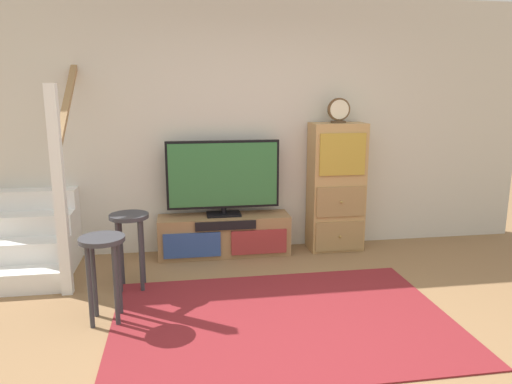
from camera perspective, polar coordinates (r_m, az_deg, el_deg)
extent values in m
plane|color=olive|center=(3.34, 5.52, -19.61)|extent=(20.00, 20.00, 0.00)
cube|color=beige|center=(5.27, -0.95, 7.75)|extent=(6.40, 0.12, 2.70)
cube|color=maroon|center=(3.85, 3.20, -14.92)|extent=(2.60, 1.80, 0.01)
cube|color=#997047|center=(5.20, -3.79, -5.11)|extent=(1.39, 0.36, 0.43)
cube|color=#2D4784|center=(5.01, -7.57, -6.28)|extent=(0.59, 0.02, 0.26)
cube|color=maroon|center=(5.07, 0.37, -5.94)|extent=(0.59, 0.02, 0.26)
cube|color=black|center=(4.97, -3.60, -4.00)|extent=(0.63, 0.02, 0.09)
cube|color=black|center=(5.15, -3.84, -2.63)|extent=(0.36, 0.22, 0.02)
cylinder|color=black|center=(5.14, -3.85, -2.18)|extent=(0.05, 0.05, 0.06)
cube|color=black|center=(5.06, -3.91, 2.08)|extent=(1.19, 0.05, 0.72)
cube|color=#2D6B38|center=(5.03, -3.88, 2.02)|extent=(1.14, 0.01, 0.67)
cube|color=tan|center=(5.34, 9.45, 0.58)|extent=(0.58, 0.34, 1.40)
cube|color=#9C7949|center=(5.30, 9.87, -5.19)|extent=(0.53, 0.02, 0.32)
sphere|color=olive|center=(5.28, 9.94, -5.24)|extent=(0.03, 0.03, 0.03)
cube|color=#9C7949|center=(5.20, 10.03, -1.14)|extent=(0.53, 0.02, 0.32)
sphere|color=olive|center=(5.18, 10.09, -1.18)|extent=(0.03, 0.03, 0.03)
cube|color=#B79333|center=(5.11, 10.24, 4.40)|extent=(0.49, 0.02, 0.44)
cube|color=#4C3823|center=(5.22, 9.73, 8.19)|extent=(0.14, 0.08, 0.02)
cylinder|color=brown|center=(5.21, 9.78, 9.62)|extent=(0.24, 0.04, 0.24)
cylinder|color=beige|center=(5.19, 9.87, 9.61)|extent=(0.20, 0.01, 0.20)
cube|color=white|center=(4.83, -26.99, -9.36)|extent=(0.90, 0.26, 0.19)
cube|color=white|center=(5.03, -26.21, -7.29)|extent=(0.90, 0.26, 0.38)
cube|color=white|center=(5.24, -25.50, -5.38)|extent=(0.90, 0.26, 0.57)
cube|color=white|center=(5.45, -24.84, -3.61)|extent=(0.90, 0.26, 0.76)
cube|color=white|center=(5.67, -24.24, -1.98)|extent=(0.90, 0.26, 0.95)
cube|color=white|center=(4.35, -22.26, -0.11)|extent=(0.09, 0.09, 1.80)
cube|color=#9E7547|center=(4.90, -21.32, 10.70)|extent=(0.06, 1.33, 0.99)
cylinder|color=#333338|center=(3.82, -19.09, -10.64)|extent=(0.04, 0.04, 0.64)
cylinder|color=#333338|center=(3.79, -16.26, -10.62)|extent=(0.04, 0.04, 0.64)
cylinder|color=#333338|center=(3.99, -18.64, -9.61)|extent=(0.04, 0.04, 0.64)
cylinder|color=#333338|center=(3.96, -15.94, -9.58)|extent=(0.04, 0.04, 0.64)
cylinder|color=#333338|center=(3.78, -17.81, -5.34)|extent=(0.34, 0.34, 0.03)
cylinder|color=#333338|center=(4.36, -15.93, -7.49)|extent=(0.04, 0.04, 0.65)
cylinder|color=#333338|center=(4.34, -13.46, -7.44)|extent=(0.04, 0.04, 0.65)
cylinder|color=#333338|center=(4.53, -15.66, -6.70)|extent=(0.04, 0.04, 0.65)
cylinder|color=#333338|center=(4.51, -13.29, -6.65)|extent=(0.04, 0.04, 0.65)
cylinder|color=#333338|center=(4.34, -14.83, -2.78)|extent=(0.34, 0.34, 0.03)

